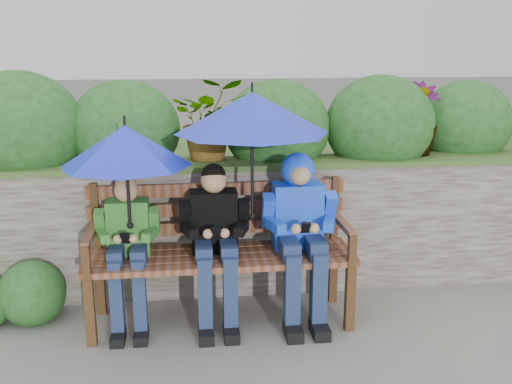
{
  "coord_description": "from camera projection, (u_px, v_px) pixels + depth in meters",
  "views": [
    {
      "loc": [
        -0.45,
        -3.52,
        1.89
      ],
      "look_at": [
        0.0,
        0.1,
        0.95
      ],
      "focal_mm": 40.0,
      "sensor_mm": 36.0,
      "label": 1
    }
  ],
  "objects": [
    {
      "name": "ground",
      "position": [
        258.0,
        330.0,
        3.91
      ],
      "size": [
        60.0,
        60.0,
        0.0
      ],
      "primitive_type": "plane",
      "color": "slate",
      "rests_on": "ground"
    },
    {
      "name": "garden_backdrop",
      "position": [
        221.0,
        183.0,
        5.24
      ],
      "size": [
        8.0,
        2.84,
        1.86
      ],
      "color": "brown",
      "rests_on": "ground"
    },
    {
      "name": "park_bench",
      "position": [
        220.0,
        243.0,
        3.97
      ],
      "size": [
        1.83,
        0.54,
        0.97
      ],
      "color": "#462C16",
      "rests_on": "ground"
    },
    {
      "name": "boy_left",
      "position": [
        128.0,
        243.0,
        3.81
      ],
      "size": [
        0.42,
        0.49,
        1.05
      ],
      "color": "#378122",
      "rests_on": "ground"
    },
    {
      "name": "boy_middle",
      "position": [
        215.0,
        236.0,
        3.87
      ],
      "size": [
        0.47,
        0.55,
        1.12
      ],
      "color": "black",
      "rests_on": "ground"
    },
    {
      "name": "boy_right",
      "position": [
        300.0,
        223.0,
        3.92
      ],
      "size": [
        0.51,
        0.62,
        1.18
      ],
      "color": "#0A35DB",
      "rests_on": "ground"
    },
    {
      "name": "umbrella_left",
      "position": [
        126.0,
        146.0,
        3.62
      ],
      "size": [
        0.84,
        0.84,
        0.75
      ],
      "color": "#1B2DD6",
      "rests_on": "ground"
    },
    {
      "name": "umbrella_right",
      "position": [
        252.0,
        113.0,
        3.71
      ],
      "size": [
        1.03,
        1.03,
        0.92
      ],
      "color": "#1B2DD6",
      "rests_on": "ground"
    }
  ]
}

